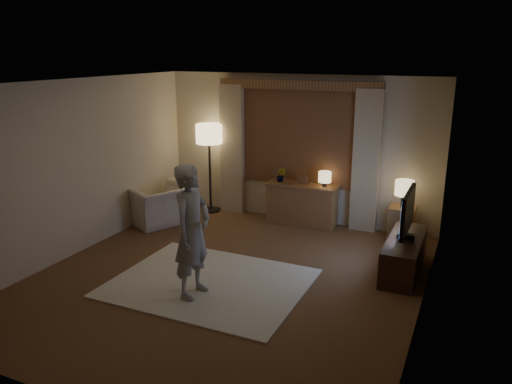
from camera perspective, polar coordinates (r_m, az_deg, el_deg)
The scene contains 13 objects.
room at distance 6.86m, azimuth -1.61°, elevation 1.95°, with size 5.04×5.54×2.64m.
rug at distance 6.77m, azimuth -5.31°, elevation -10.29°, with size 2.50×2.00×0.02m, color white.
sideboard at distance 8.84m, azimuth 5.25°, elevation -1.52°, with size 1.20×0.40×0.70m, color brown.
picture_frame at distance 8.71m, azimuth 5.32°, elevation 1.30°, with size 0.16×0.02×0.20m, color brown.
plant at distance 8.83m, azimuth 2.88°, elevation 1.89°, with size 0.17×0.13×0.30m, color #999999.
table_lamp_sideboard at distance 8.57m, azimuth 7.86°, elevation 1.65°, with size 0.22×0.22×0.30m.
floor_lamp at distance 9.33m, azimuth -5.39°, elevation 6.09°, with size 0.49×0.49×1.68m.
armchair at distance 9.04m, azimuth -10.82°, elevation -1.40°, with size 1.05×0.92×0.68m, color beige.
side_table at distance 8.44m, azimuth 16.29°, elevation -3.47°, with size 0.40×0.40×0.56m, color brown.
table_lamp_side at distance 8.27m, azimuth 16.60°, elevation 0.37°, with size 0.30×0.30×0.44m.
tv_stand at distance 7.26m, azimuth 16.56°, elevation -6.95°, with size 0.45×1.40×0.50m, color black.
tv at distance 7.05m, azimuth 16.94°, elevation -2.24°, with size 0.23×0.95×0.68m.
person at distance 6.15m, azimuth -7.32°, elevation -4.49°, with size 0.61×0.40×1.68m, color gray.
Camera 1 is at (2.93, -5.48, 2.99)m, focal length 35.00 mm.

